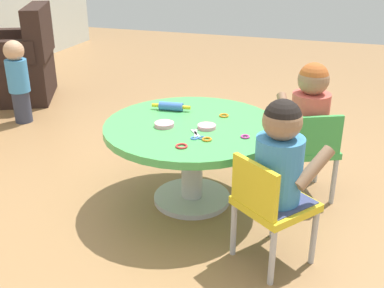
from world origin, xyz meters
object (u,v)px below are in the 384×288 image
Objects in this scene: craft_table at (192,141)px; rolling_pin at (171,106)px; child_chair_left at (270,204)px; seated_child_right at (310,108)px; child_chair_right at (309,149)px; armchair_dark at (16,66)px; seated_child_left at (280,156)px; toddler_standing at (18,79)px; craft_scissors at (197,136)px.

rolling_pin reaches higher than craft_table.
child_chair_left is at bearing -130.78° from rolling_pin.
seated_child_right is (0.29, -0.59, 0.16)m from craft_table.
child_chair_right is 2.96m from armchair_dark.
seated_child_left is 0.91m from rolling_pin.
toddler_standing is 2.91× the size of rolling_pin.
armchair_dark is 6.73× the size of craft_scissors.
child_chair_right is at bearing -111.01° from armchair_dark.
armchair_dark is (1.31, 2.15, -0.06)m from craft_table.
armchair_dark reaches higher than child_chair_right.
seated_child_right reaches higher than craft_scissors.
child_chair_left is at bearing 171.16° from child_chair_right.
child_chair_right reaches higher than craft_table.
seated_child_right is (0.71, -0.09, 0.23)m from child_chair_left.
seated_child_right is at bearing -81.58° from rolling_pin.
seated_child_left reaches higher than toddler_standing.
child_chair_left is 0.56× the size of armchair_dark.
armchair_dark reaches higher than toddler_standing.
craft_scissors is at bearing -141.51° from rolling_pin.
toddler_standing is 4.73× the size of craft_scissors.
seated_child_left is at bearing -126.52° from craft_table.
seated_child_left and seated_child_right have the same top height.
seated_child_right is (0.68, -0.06, 0.00)m from seated_child_left.
rolling_pin is (-0.12, 0.78, -0.03)m from seated_child_right.
child_chair_left is 2.32× the size of rolling_pin.
child_chair_right is at bearing -84.32° from rolling_pin.
toddler_standing reaches higher than craft_table.
seated_child_left reaches higher than child_chair_left.
seated_child_right is 3.59× the size of craft_scissors.
craft_scissors is at bearing 62.66° from seated_child_left.
armchair_dark is 0.68m from toddler_standing.
toddler_standing is at bearing 77.23° from child_chair_right.
seated_child_right is at bearing 25.32° from child_chair_right.
child_chair_left reaches higher than craft_scissors.
child_chair_right is 2.40m from toddler_standing.
craft_table is at bearing -132.89° from rolling_pin.
seated_child_left is 2.55m from toddler_standing.
rolling_pin is at bearing 38.49° from craft_scissors.
child_chair_right is 0.80× the size of toddler_standing.
craft_scissors is (-0.16, -0.08, 0.11)m from craft_table.
armchair_dark is (1.06, 2.76, 0.00)m from child_chair_right.
child_chair_left and child_chair_right have the same top height.
child_chair_right is at bearing -8.84° from child_chair_left.
toddler_standing reaches higher than rolling_pin.
seated_child_right reaches higher than craft_table.
rolling_pin is at bearing 47.11° from craft_table.
armchair_dark is at bearing 57.57° from seated_child_left.
armchair_dark reaches higher than seated_child_right.
craft_scissors is (-0.94, -1.80, 0.12)m from toddler_standing.
rolling_pin is at bearing 51.72° from seated_child_left.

